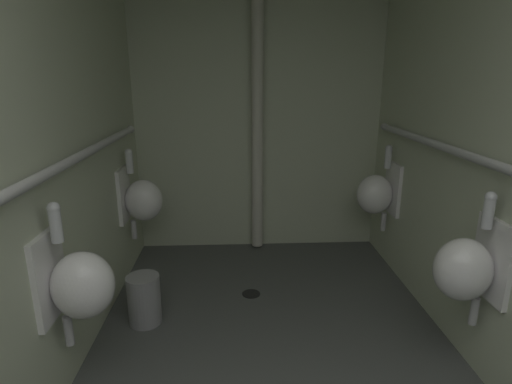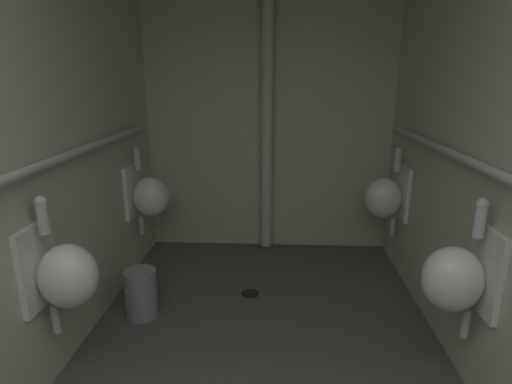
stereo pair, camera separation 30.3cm
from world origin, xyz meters
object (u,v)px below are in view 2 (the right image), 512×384
Objects in this scene: urinal_left_mid at (64,274)px; urinal_right_far at (386,197)px; urinal_right_mid at (457,277)px; waste_bin at (141,293)px; floor_drain at (250,293)px; urinal_left_far at (148,196)px; standpipe_back_wall at (267,118)px.

urinal_left_mid and urinal_right_far have the same top height.
waste_bin is (-1.84, 0.61, -0.49)m from urinal_right_mid.
urinal_right_far is 5.39× the size of floor_drain.
urinal_right_mid is 2.19× the size of waste_bin.
waste_bin is (-0.74, -0.33, 0.17)m from floor_drain.
urinal_right_far is at bearing 23.56° from waste_bin.
urinal_left_mid is 1.00× the size of urinal_left_far.
standpipe_back_wall is at bearing 83.83° from floor_drain.
floor_drain is (0.88, 1.01, -0.66)m from urinal_left_mid.
urinal_left_far is 1.25m from standpipe_back_wall.
waste_bin is at bearing -155.60° from floor_drain.
floor_drain is 0.83m from waste_bin.
urinal_left_mid is 5.39× the size of floor_drain.
waste_bin is at bearing 78.28° from urinal_left_mid.
floor_drain is (-0.10, -0.90, -1.26)m from standpipe_back_wall.
urinal_right_mid is at bearing -34.00° from urinal_left_far.
urinal_left_far is at bearing -152.48° from standpipe_back_wall.
urinal_left_mid is 1.49m from floor_drain.
urinal_right_mid is at bearing -40.59° from floor_drain.
urinal_left_mid is at bearing -101.72° from waste_bin.
urinal_left_mid is 1.40m from urinal_left_far.
standpipe_back_wall is 1.85m from waste_bin.
urinal_left_mid is at bearing -117.06° from standpipe_back_wall.
standpipe_back_wall is (-1.00, 0.43, 0.60)m from urinal_right_far.
waste_bin is at bearing -156.44° from urinal_right_far.
floor_drain is at bearing -96.17° from standpipe_back_wall.
waste_bin is at bearing 161.71° from urinal_right_mid.
urinal_right_mid and urinal_right_far have the same top height.
standpipe_back_wall is 7.21× the size of waste_bin.
urinal_right_mid is at bearing -61.46° from standpipe_back_wall.
urinal_left_far is 5.39× the size of floor_drain.
urinal_right_far is (1.98, 1.48, 0.00)m from urinal_left_mid.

